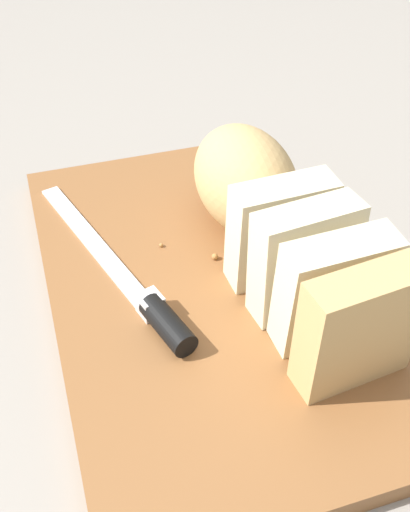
% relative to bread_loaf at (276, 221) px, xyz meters
% --- Properties ---
extents(ground_plane, '(3.00, 3.00, 0.00)m').
position_rel_bread_loaf_xyz_m(ground_plane, '(0.00, -0.07, -0.07)').
color(ground_plane, gray).
extents(cutting_board, '(0.46, 0.28, 0.02)m').
position_rel_bread_loaf_xyz_m(cutting_board, '(0.00, -0.07, -0.06)').
color(cutting_board, brown).
rests_on(cutting_board, ground_plane).
extents(bread_loaf, '(0.30, 0.10, 0.10)m').
position_rel_bread_loaf_xyz_m(bread_loaf, '(0.00, 0.00, 0.00)').
color(bread_loaf, tan).
rests_on(bread_loaf, cutting_board).
extents(bread_knife, '(0.27, 0.09, 0.02)m').
position_rel_bread_loaf_xyz_m(bread_knife, '(0.02, -0.13, -0.04)').
color(bread_knife, silver).
rests_on(bread_knife, cutting_board).
extents(crumb_near_knife, '(0.01, 0.01, 0.01)m').
position_rel_bread_loaf_xyz_m(crumb_near_knife, '(-0.01, -0.03, -0.05)').
color(crumb_near_knife, '#A8753D').
rests_on(crumb_near_knife, cutting_board).
extents(crumb_near_loaf, '(0.01, 0.01, 0.01)m').
position_rel_bread_loaf_xyz_m(crumb_near_loaf, '(-0.02, -0.05, -0.05)').
color(crumb_near_loaf, '#A8753D').
rests_on(crumb_near_loaf, cutting_board).
extents(crumb_stray_left, '(0.00, 0.00, 0.00)m').
position_rel_bread_loaf_xyz_m(crumb_stray_left, '(-0.06, -0.09, -0.05)').
color(crumb_stray_left, '#A8753D').
rests_on(crumb_stray_left, cutting_board).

